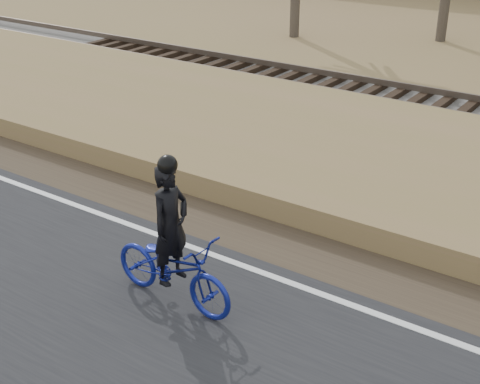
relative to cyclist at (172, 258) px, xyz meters
The scene contains 1 object.
cyclist is the anchor object (origin of this frame).
Camera 1 is at (-0.69, -6.88, 5.30)m, focal length 50.00 mm.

